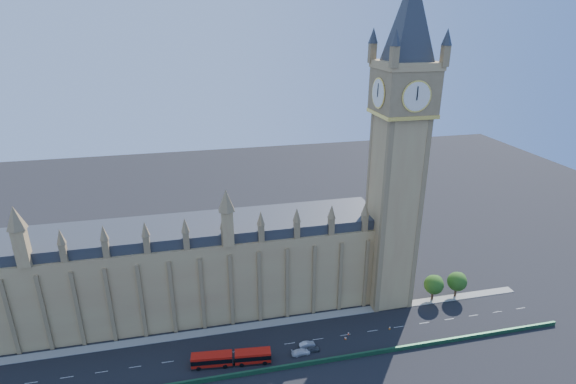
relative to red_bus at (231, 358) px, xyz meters
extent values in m
plane|color=black|center=(12.10, 4.25, -1.80)|extent=(400.00, 400.00, 0.00)
cube|color=#A77F51|center=(-12.90, 26.25, 10.70)|extent=(120.00, 20.00, 25.00)
cube|color=#2D3035|center=(-12.90, 26.25, 24.70)|extent=(120.00, 18.00, 3.00)
cube|color=#A77F51|center=(50.10, 18.25, 27.20)|extent=(12.00, 12.00, 58.00)
cube|color=olive|center=(50.10, 18.25, 62.20)|extent=(14.00, 14.00, 12.00)
cylinder|color=silver|center=(50.10, 11.10, 62.20)|extent=(7.20, 0.30, 7.20)
cube|color=#A77F51|center=(50.10, 18.25, 69.20)|extent=(14.50, 14.50, 2.00)
cube|color=#1E4C2D|center=(12.10, -4.75, -1.20)|extent=(160.00, 0.60, 1.20)
cube|color=gray|center=(12.10, 13.75, -1.72)|extent=(160.00, 3.00, 0.16)
cylinder|color=#382619|center=(64.10, 14.25, 0.20)|extent=(0.70, 0.70, 4.00)
sphere|color=#224C14|center=(64.10, 14.25, 3.70)|extent=(6.00, 6.00, 6.00)
sphere|color=#224C14|center=(64.90, 14.55, 4.30)|extent=(4.38, 4.38, 4.38)
cylinder|color=#382619|center=(72.10, 14.25, 0.20)|extent=(0.70, 0.70, 4.00)
sphere|color=#224C14|center=(72.10, 14.25, 3.70)|extent=(6.00, 6.00, 6.00)
sphere|color=#224C14|center=(72.90, 14.55, 4.30)|extent=(4.38, 4.38, 4.38)
cube|color=red|center=(-4.85, 0.50, -0.09)|extent=(10.46, 3.88, 3.41)
cube|color=red|center=(5.44, -0.56, -0.09)|extent=(9.33, 3.76, 3.41)
cube|color=black|center=(-4.85, 0.50, 0.32)|extent=(10.52, 3.93, 1.30)
cube|color=black|center=(5.44, -0.56, 0.32)|extent=(9.39, 3.82, 1.30)
cylinder|color=black|center=(0.02, 0.00, -0.26)|extent=(1.16, 2.80, 2.73)
cylinder|color=black|center=(-8.25, -0.58, -1.23)|extent=(1.17, 0.46, 1.14)
cylinder|color=black|center=(-7.95, 2.25, -1.23)|extent=(1.17, 0.46, 1.14)
cylinder|color=black|center=(-1.74, -1.25, -1.23)|extent=(1.17, 0.46, 1.14)
cylinder|color=black|center=(-1.44, 1.58, -1.23)|extent=(1.17, 0.46, 1.14)
cylinder|color=black|center=(2.40, -1.68, -1.23)|extent=(1.17, 0.46, 1.14)
cylinder|color=black|center=(2.69, 1.15, -1.23)|extent=(1.17, 0.46, 1.14)
cylinder|color=black|center=(8.19, -2.27, -1.23)|extent=(1.17, 0.46, 1.14)
cylinder|color=black|center=(8.48, 0.55, -1.23)|extent=(1.17, 0.46, 1.14)
imported|color=#45484D|center=(21.32, 0.03, -1.13)|extent=(3.92, 1.65, 1.32)
imported|color=#B3B5BB|center=(20.46, 2.06, -1.10)|extent=(4.28, 1.70, 1.39)
imported|color=silver|center=(18.10, -0.47, -1.07)|extent=(5.12, 2.34, 1.45)
cube|color=black|center=(31.41, 2.65, -1.77)|extent=(0.45, 0.45, 0.04)
cone|color=#F8330D|center=(31.41, 2.65, -1.43)|extent=(0.49, 0.49, 0.74)
cylinder|color=white|center=(31.41, 2.65, -1.32)|extent=(0.36, 0.36, 0.13)
cube|color=black|center=(31.53, 2.50, -1.78)|extent=(0.42, 0.42, 0.04)
cone|color=orange|center=(31.53, 2.50, -1.45)|extent=(0.46, 0.46, 0.69)
cylinder|color=white|center=(31.53, 2.50, -1.35)|extent=(0.34, 0.34, 0.12)
cube|color=black|center=(45.13, 3.90, -1.77)|extent=(0.50, 0.50, 0.05)
cone|color=orange|center=(45.13, 3.90, -1.40)|extent=(0.55, 0.55, 0.80)
cylinder|color=white|center=(45.13, 3.90, -1.28)|extent=(0.39, 0.39, 0.14)
cube|color=black|center=(32.95, 4.25, -1.77)|extent=(0.50, 0.50, 0.05)
cone|color=red|center=(32.95, 4.25, -1.40)|extent=(0.55, 0.55, 0.79)
cylinder|color=white|center=(32.95, 4.25, -1.29)|extent=(0.38, 0.38, 0.14)
camera|label=1|loc=(-5.92, -91.75, 80.16)|focal=28.00mm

